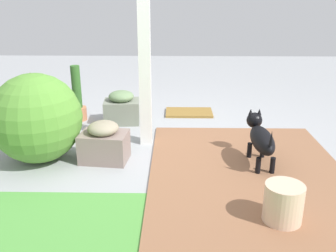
{
  "coord_description": "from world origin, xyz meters",
  "views": [
    {
      "loc": [
        -0.16,
        3.69,
        1.57
      ],
      "look_at": [
        -0.09,
        0.13,
        0.28
      ],
      "focal_mm": 39.63,
      "sensor_mm": 36.0,
      "label": 1
    }
  ],
  "objects_px": {
    "terracotta_pot_tall": "(78,101)",
    "doormat": "(189,112)",
    "round_shrub": "(37,118)",
    "dog": "(261,138)",
    "porch_pillar": "(144,35)",
    "ceramic_urn": "(283,204)",
    "terracotta_pot_spiky": "(34,102)",
    "stone_planter_nearest": "(122,108)",
    "stone_planter_mid": "(104,143)"
  },
  "relations": [
    {
      "from": "round_shrub",
      "to": "terracotta_pot_tall",
      "type": "bearing_deg",
      "value": -93.45
    },
    {
      "from": "doormat",
      "to": "stone_planter_mid",
      "type": "bearing_deg",
      "value": 59.81
    },
    {
      "from": "doormat",
      "to": "porch_pillar",
      "type": "bearing_deg",
      "value": 64.34
    },
    {
      "from": "terracotta_pot_tall",
      "to": "terracotta_pot_spiky",
      "type": "bearing_deg",
      "value": 37.84
    },
    {
      "from": "porch_pillar",
      "to": "stone_planter_nearest",
      "type": "relative_size",
      "value": 5.04
    },
    {
      "from": "round_shrub",
      "to": "porch_pillar",
      "type": "bearing_deg",
      "value": -155.66
    },
    {
      "from": "dog",
      "to": "doormat",
      "type": "relative_size",
      "value": 1.09
    },
    {
      "from": "porch_pillar",
      "to": "stone_planter_mid",
      "type": "distance_m",
      "value": 1.15
    },
    {
      "from": "stone_planter_mid",
      "to": "terracotta_pot_tall",
      "type": "xyz_separation_m",
      "value": [
        0.56,
        -1.22,
        0.07
      ]
    },
    {
      "from": "stone_planter_mid",
      "to": "doormat",
      "type": "height_order",
      "value": "stone_planter_mid"
    },
    {
      "from": "terracotta_pot_spiky",
      "to": "terracotta_pot_tall",
      "type": "bearing_deg",
      "value": -142.16
    },
    {
      "from": "stone_planter_nearest",
      "to": "dog",
      "type": "distance_m",
      "value": 1.91
    },
    {
      "from": "round_shrub",
      "to": "doormat",
      "type": "distance_m",
      "value": 2.18
    },
    {
      "from": "stone_planter_mid",
      "to": "doormat",
      "type": "relative_size",
      "value": 0.76
    },
    {
      "from": "porch_pillar",
      "to": "doormat",
      "type": "height_order",
      "value": "porch_pillar"
    },
    {
      "from": "stone_planter_nearest",
      "to": "terracotta_pot_tall",
      "type": "bearing_deg",
      "value": -8.52
    },
    {
      "from": "terracotta_pot_tall",
      "to": "dog",
      "type": "bearing_deg",
      "value": 148.18
    },
    {
      "from": "terracotta_pot_spiky",
      "to": "dog",
      "type": "bearing_deg",
      "value": 159.3
    },
    {
      "from": "porch_pillar",
      "to": "terracotta_pot_tall",
      "type": "height_order",
      "value": "porch_pillar"
    },
    {
      "from": "round_shrub",
      "to": "dog",
      "type": "distance_m",
      "value": 2.14
    },
    {
      "from": "round_shrub",
      "to": "doormat",
      "type": "bearing_deg",
      "value": -135.12
    },
    {
      "from": "porch_pillar",
      "to": "round_shrub",
      "type": "distance_m",
      "value": 1.33
    },
    {
      "from": "terracotta_pot_spiky",
      "to": "ceramic_urn",
      "type": "height_order",
      "value": "terracotta_pot_spiky"
    },
    {
      "from": "stone_planter_mid",
      "to": "ceramic_urn",
      "type": "xyz_separation_m",
      "value": [
        -1.46,
        1.02,
        -0.04
      ]
    },
    {
      "from": "doormat",
      "to": "stone_planter_nearest",
      "type": "bearing_deg",
      "value": 23.51
    },
    {
      "from": "dog",
      "to": "ceramic_urn",
      "type": "bearing_deg",
      "value": 87.76
    },
    {
      "from": "round_shrub",
      "to": "ceramic_urn",
      "type": "distance_m",
      "value": 2.35
    },
    {
      "from": "stone_planter_nearest",
      "to": "terracotta_pot_tall",
      "type": "height_order",
      "value": "terracotta_pot_tall"
    },
    {
      "from": "ceramic_urn",
      "to": "doormat",
      "type": "distance_m",
      "value": 2.61
    },
    {
      "from": "round_shrub",
      "to": "dog",
      "type": "relative_size",
      "value": 1.25
    },
    {
      "from": "terracotta_pot_tall",
      "to": "doormat",
      "type": "xyz_separation_m",
      "value": [
        -1.44,
        -0.29,
        -0.24
      ]
    },
    {
      "from": "porch_pillar",
      "to": "doormat",
      "type": "relative_size",
      "value": 3.7
    },
    {
      "from": "terracotta_pot_tall",
      "to": "doormat",
      "type": "bearing_deg",
      "value": -168.62
    },
    {
      "from": "porch_pillar",
      "to": "ceramic_urn",
      "type": "xyz_separation_m",
      "value": [
        -1.09,
        1.49,
        -1.02
      ]
    },
    {
      "from": "doormat",
      "to": "round_shrub",
      "type": "bearing_deg",
      "value": 44.88
    },
    {
      "from": "stone_planter_nearest",
      "to": "terracotta_pot_spiky",
      "type": "relative_size",
      "value": 0.66
    },
    {
      "from": "porch_pillar",
      "to": "round_shrub",
      "type": "bearing_deg",
      "value": 24.34
    },
    {
      "from": "stone_planter_mid",
      "to": "round_shrub",
      "type": "bearing_deg",
      "value": -0.4
    },
    {
      "from": "terracotta_pot_tall",
      "to": "doormat",
      "type": "relative_size",
      "value": 1.12
    },
    {
      "from": "round_shrub",
      "to": "terracotta_pot_tall",
      "type": "xyz_separation_m",
      "value": [
        -0.07,
        -1.22,
        -0.17
      ]
    },
    {
      "from": "ceramic_urn",
      "to": "doormat",
      "type": "bearing_deg",
      "value": -77.06
    },
    {
      "from": "stone_planter_nearest",
      "to": "ceramic_urn",
      "type": "relative_size",
      "value": 1.53
    },
    {
      "from": "round_shrub",
      "to": "ceramic_urn",
      "type": "relative_size",
      "value": 2.86
    },
    {
      "from": "porch_pillar",
      "to": "ceramic_urn",
      "type": "relative_size",
      "value": 7.73
    },
    {
      "from": "terracotta_pot_tall",
      "to": "dog",
      "type": "distance_m",
      "value": 2.43
    },
    {
      "from": "doormat",
      "to": "terracotta_pot_tall",
      "type": "bearing_deg",
      "value": 11.38
    },
    {
      "from": "terracotta_pot_tall",
      "to": "doormat",
      "type": "height_order",
      "value": "terracotta_pot_tall"
    },
    {
      "from": "round_shrub",
      "to": "terracotta_pot_spiky",
      "type": "relative_size",
      "value": 1.24
    },
    {
      "from": "terracotta_pot_spiky",
      "to": "doormat",
      "type": "height_order",
      "value": "terracotta_pot_spiky"
    },
    {
      "from": "stone_planter_nearest",
      "to": "round_shrub",
      "type": "relative_size",
      "value": 0.54
    }
  ]
}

